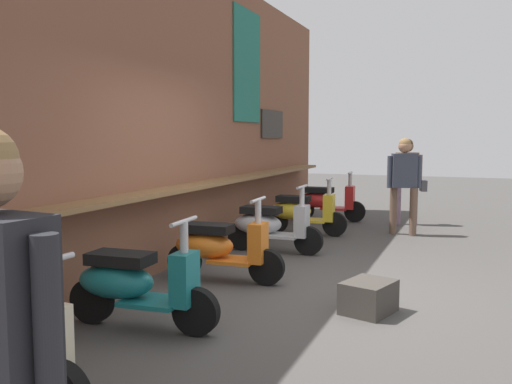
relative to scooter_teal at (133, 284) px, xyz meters
name	(u,v)px	position (x,y,z in m)	size (l,w,h in m)	color
ground_plane	(310,290)	(1.68, -1.08, -0.39)	(36.02, 36.02, 0.00)	#474442
market_stall_facade	(145,107)	(1.68, 0.94, 1.59)	(12.87, 0.61, 3.99)	brown
scooter_teal	(133,284)	(0.00, 0.00, 0.00)	(0.48, 1.40, 0.97)	#197075
scooter_orange	(218,247)	(1.66, 0.00, 0.00)	(0.48, 1.40, 0.97)	orange
scooter_silver	(269,225)	(3.34, 0.00, 0.00)	(0.46, 1.40, 0.97)	#B2B5BA
scooter_yellow	(300,212)	(4.85, 0.00, 0.00)	(0.50, 1.40, 0.97)	gold
scooter_red	(325,201)	(6.49, 0.00, 0.00)	(0.49, 1.40, 0.97)	red
shopper_browsing	(408,173)	(6.60, -1.54, 0.57)	(0.40, 0.64, 1.60)	gray
shopper_passing	(404,176)	(5.46, -1.60, 0.60)	(0.31, 0.53, 1.61)	brown
merchandise_crate	(369,297)	(1.16, -1.80, -0.24)	(0.49, 0.39, 0.30)	#3D3833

